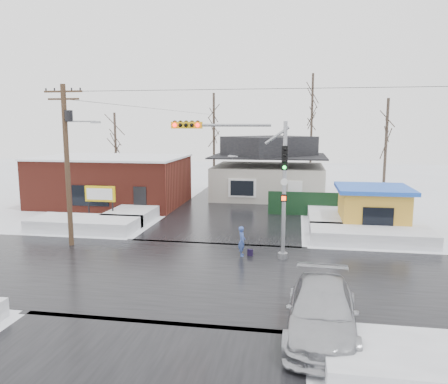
% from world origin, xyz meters
% --- Properties ---
extents(ground, '(120.00, 120.00, 0.00)m').
position_xyz_m(ground, '(0.00, 0.00, 0.00)').
color(ground, white).
rests_on(ground, ground).
extents(road_ns, '(10.00, 120.00, 0.02)m').
position_xyz_m(road_ns, '(0.00, 0.00, 0.01)').
color(road_ns, black).
rests_on(road_ns, ground).
extents(road_ew, '(120.00, 10.00, 0.02)m').
position_xyz_m(road_ew, '(0.00, 0.00, 0.01)').
color(road_ew, black).
rests_on(road_ew, ground).
extents(snowbank_nw, '(7.00, 3.00, 0.80)m').
position_xyz_m(snowbank_nw, '(-9.00, 7.00, 0.40)').
color(snowbank_nw, white).
rests_on(snowbank_nw, ground).
extents(snowbank_ne, '(7.00, 3.00, 0.80)m').
position_xyz_m(snowbank_ne, '(9.00, 7.00, 0.40)').
color(snowbank_ne, white).
rests_on(snowbank_ne, ground).
extents(snowbank_nside_w, '(3.00, 8.00, 0.80)m').
position_xyz_m(snowbank_nside_w, '(-7.00, 12.00, 0.40)').
color(snowbank_nside_w, white).
rests_on(snowbank_nside_w, ground).
extents(snowbank_nside_e, '(3.00, 8.00, 0.80)m').
position_xyz_m(snowbank_nside_e, '(7.00, 12.00, 0.40)').
color(snowbank_nside_e, white).
rests_on(snowbank_nside_e, ground).
extents(traffic_signal, '(6.05, 0.68, 7.00)m').
position_xyz_m(traffic_signal, '(2.43, 2.97, 4.54)').
color(traffic_signal, gray).
rests_on(traffic_signal, ground).
extents(utility_pole, '(3.15, 0.44, 9.00)m').
position_xyz_m(utility_pole, '(-7.93, 3.50, 5.11)').
color(utility_pole, '#382619').
rests_on(utility_pole, ground).
extents(brick_building, '(12.20, 8.20, 4.12)m').
position_xyz_m(brick_building, '(-11.00, 15.99, 2.08)').
color(brick_building, maroon).
rests_on(brick_building, ground).
extents(marquee_sign, '(2.20, 0.21, 2.55)m').
position_xyz_m(marquee_sign, '(-9.00, 9.49, 1.92)').
color(marquee_sign, black).
rests_on(marquee_sign, ground).
extents(house, '(10.40, 8.40, 5.76)m').
position_xyz_m(house, '(2.00, 22.00, 2.62)').
color(house, '#B7B2A5').
rests_on(house, ground).
extents(kiosk, '(4.60, 4.60, 2.88)m').
position_xyz_m(kiosk, '(9.50, 9.99, 1.46)').
color(kiosk, gold).
rests_on(kiosk, ground).
extents(fence, '(8.00, 0.12, 1.80)m').
position_xyz_m(fence, '(6.50, 14.00, 0.90)').
color(fence, black).
rests_on(fence, ground).
extents(tree_far_left, '(3.00, 3.00, 10.00)m').
position_xyz_m(tree_far_left, '(-4.00, 26.00, 7.95)').
color(tree_far_left, '#332821').
rests_on(tree_far_left, ground).
extents(tree_far_mid, '(3.00, 3.00, 12.00)m').
position_xyz_m(tree_far_mid, '(6.00, 28.00, 9.54)').
color(tree_far_mid, '#332821').
rests_on(tree_far_mid, ground).
extents(tree_far_right, '(3.00, 3.00, 9.00)m').
position_xyz_m(tree_far_right, '(12.00, 20.00, 7.16)').
color(tree_far_right, '#332821').
rests_on(tree_far_right, ground).
extents(tree_far_west, '(3.00, 3.00, 8.00)m').
position_xyz_m(tree_far_west, '(-14.00, 24.00, 6.36)').
color(tree_far_west, '#332821').
rests_on(tree_far_west, ground).
extents(pedestrian, '(0.48, 0.64, 1.57)m').
position_xyz_m(pedestrian, '(1.87, 3.06, 0.79)').
color(pedestrian, '#38519E').
rests_on(pedestrian, ground).
extents(car, '(2.56, 5.67, 1.61)m').
position_xyz_m(car, '(5.52, -5.11, 0.81)').
color(car, '#ABACB2').
rests_on(car, ground).
extents(shopping_bag, '(0.30, 0.21, 0.35)m').
position_xyz_m(shopping_bag, '(2.30, 3.12, 0.17)').
color(shopping_bag, black).
rests_on(shopping_bag, ground).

